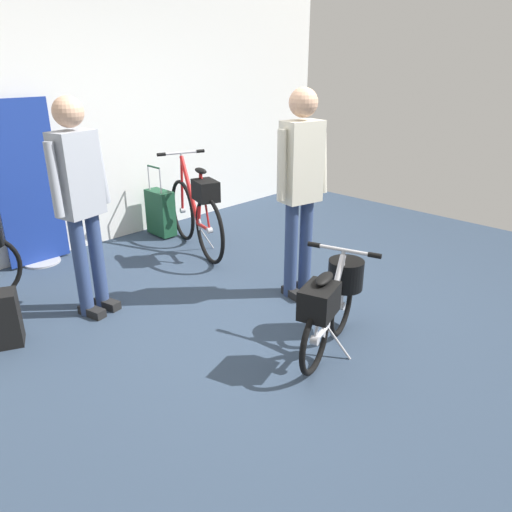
# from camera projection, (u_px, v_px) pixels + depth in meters

# --- Properties ---
(ground_plane) EXTENTS (7.45, 7.45, 0.00)m
(ground_plane) POSITION_uv_depth(u_px,v_px,m) (267.00, 327.00, 3.76)
(ground_plane) COLOR #2D3D51
(back_wall) EXTENTS (7.45, 0.10, 3.16)m
(back_wall) POSITION_uv_depth(u_px,v_px,m) (75.00, 97.00, 4.91)
(back_wall) COLOR white
(back_wall) RESTS_ON ground_plane
(floor_banner_stand) EXTENTS (0.60, 0.36, 1.61)m
(floor_banner_stand) POSITION_uv_depth(u_px,v_px,m) (30.00, 194.00, 4.68)
(floor_banner_stand) COLOR #B7B7BC
(floor_banner_stand) RESTS_ON ground_plane
(folding_bike_foreground) EXTENTS (0.98, 0.52, 0.72)m
(folding_bike_foreground) POSITION_uv_depth(u_px,v_px,m) (332.00, 299.00, 3.34)
(folding_bike_foreground) COLOR black
(folding_bike_foreground) RESTS_ON ground_plane
(display_bike_right) EXTENTS (0.61, 1.42, 1.03)m
(display_bike_right) POSITION_uv_depth(u_px,v_px,m) (197.00, 211.00, 5.06)
(display_bike_right) COLOR black
(display_bike_right) RESTS_ON ground_plane
(visitor_near_wall) EXTENTS (0.52, 0.33, 1.70)m
(visitor_near_wall) POSITION_uv_depth(u_px,v_px,m) (80.00, 195.00, 3.64)
(visitor_near_wall) COLOR navy
(visitor_near_wall) RESTS_ON ground_plane
(visitor_browsing) EXTENTS (0.53, 0.32, 1.74)m
(visitor_browsing) POSITION_uv_depth(u_px,v_px,m) (301.00, 182.00, 3.93)
(visitor_browsing) COLOR navy
(visitor_browsing) RESTS_ON ground_plane
(rolling_suitcase) EXTENTS (0.19, 0.36, 0.83)m
(rolling_suitcase) POSITION_uv_depth(u_px,v_px,m) (161.00, 212.00, 5.62)
(rolling_suitcase) COLOR #19472D
(rolling_suitcase) RESTS_ON ground_plane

